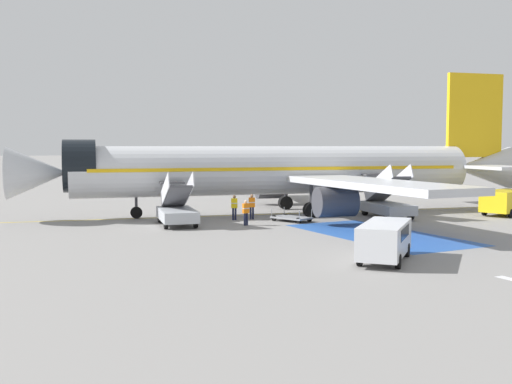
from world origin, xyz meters
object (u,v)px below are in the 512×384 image
at_px(ground_crew_1, 252,205).
at_px(ground_crew_0, 246,211).
at_px(airliner, 287,170).
at_px(fuel_tanker, 218,176).
at_px(baggage_cart, 292,218).
at_px(ground_crew_2, 234,206).
at_px(boarding_stairs_forward, 177,211).
at_px(boarding_stairs_aft, 387,204).
at_px(service_van_0, 385,238).
at_px(service_van_1, 506,200).

bearing_deg(ground_crew_1, ground_crew_0, -108.08).
bearing_deg(ground_crew_0, ground_crew_1, 51.31).
xyz_separation_m(airliner, fuel_tanker, (5.06, 24.55, -1.71)).
bearing_deg(baggage_cart, ground_crew_2, 120.62).
bearing_deg(ground_crew_2, ground_crew_1, 25.33).
xyz_separation_m(boarding_stairs_forward, ground_crew_1, (5.76, 0.50, 0.09)).
bearing_deg(fuel_tanker, boarding_stairs_aft, -175.66).
bearing_deg(airliner, boarding_stairs_forward, 115.67).
bearing_deg(service_van_0, boarding_stairs_forward, 152.84).
height_order(boarding_stairs_forward, fuel_tanker, boarding_stairs_forward).
xyz_separation_m(service_van_1, ground_crew_1, (-18.03, 6.47, -0.10)).
bearing_deg(boarding_stairs_aft, ground_crew_1, 170.27).
bearing_deg(ground_crew_1, service_van_1, -4.01).
distance_m(boarding_stairs_aft, fuel_tanker, 30.07).
bearing_deg(service_van_0, baggage_cart, 124.40).
bearing_deg(boarding_stairs_aft, boarding_stairs_forward, 180.00).
bearing_deg(boarding_stairs_forward, airliner, 25.67).
xyz_separation_m(boarding_stairs_forward, ground_crew_0, (3.95, -2.20, 0.01)).
bearing_deg(fuel_tanker, boarding_stairs_forward, 155.45).
xyz_separation_m(airliner, ground_crew_0, (-5.84, -4.64, -2.38)).
xyz_separation_m(boarding_stairs_aft, service_van_1, (8.90, -2.89, 0.15)).
distance_m(boarding_stairs_aft, ground_crew_2, 11.07).
distance_m(boarding_stairs_forward, service_van_0, 16.49).
xyz_separation_m(boarding_stairs_forward, ground_crew_2, (4.47, 0.67, 0.08)).
bearing_deg(fuel_tanker, ground_crew_1, 165.32).
distance_m(baggage_cart, ground_crew_2, 4.09).
relative_size(airliner, ground_crew_0, 24.07).
height_order(boarding_stairs_forward, ground_crew_0, boarding_stairs_forward).
distance_m(boarding_stairs_forward, ground_crew_0, 4.52).
relative_size(service_van_0, ground_crew_1, 2.65).
xyz_separation_m(service_van_0, ground_crew_2, (0.42, 16.65, -0.05)).
xyz_separation_m(boarding_stairs_forward, boarding_stairs_aft, (14.88, -3.08, 0.04)).
xyz_separation_m(airliner, baggage_cart, (-2.15, -4.24, -3.07)).
bearing_deg(service_van_1, ground_crew_2, 54.57).
bearing_deg(airliner, baggage_cart, 164.87).
bearing_deg(ground_crew_0, service_van_1, -15.63).
relative_size(boarding_stairs_aft, baggage_cart, 1.86).
bearing_deg(service_van_0, boarding_stairs_aft, 98.60).
bearing_deg(ground_crew_1, baggage_cart, -35.02).
relative_size(service_van_1, baggage_cart, 1.65).
bearing_deg(airliner, service_van_1, -109.29).
relative_size(airliner, boarding_stairs_aft, 7.21).
bearing_deg(ground_crew_0, boarding_stairs_aft, -9.48).
bearing_deg(boarding_stairs_forward, baggage_cart, -1.61).
bearing_deg(service_van_1, boarding_stairs_aft, 55.56).
relative_size(service_van_0, service_van_1, 0.96).
relative_size(boarding_stairs_aft, service_van_1, 1.12).
bearing_deg(baggage_cart, boarding_stairs_aft, -31.39).
relative_size(boarding_stairs_aft, ground_crew_1, 3.10).
xyz_separation_m(baggage_cart, ground_crew_0, (-3.70, -0.39, 0.69)).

